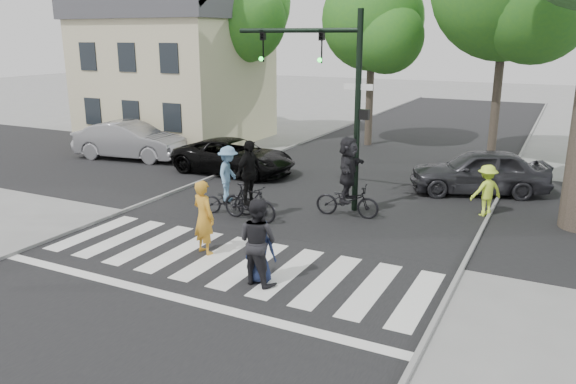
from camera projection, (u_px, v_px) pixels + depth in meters
name	position (u px, v px, depth m)	size (l,w,h in m)	color
ground	(209.00, 276.00, 12.67)	(120.00, 120.00, 0.00)	gray
road_stem	(303.00, 215.00, 16.97)	(10.00, 70.00, 0.01)	black
road_cross	(340.00, 192.00, 19.55)	(70.00, 10.00, 0.01)	black
curb_left	(169.00, 194.00, 19.15)	(0.10, 70.00, 0.10)	gray
curb_right	(476.00, 240.00, 14.76)	(0.10, 70.00, 0.10)	gray
crosswalk	(225.00, 266.00, 13.24)	(10.00, 3.85, 0.01)	silver
traffic_signal	(332.00, 82.00, 16.80)	(4.45, 0.29, 6.00)	black
bg_tree_0	(163.00, 19.00, 30.74)	(5.46, 5.20, 8.97)	brown
bg_tree_1	(236.00, 6.00, 27.97)	(6.09, 5.80, 9.80)	brown
bg_tree_2	(376.00, 24.00, 26.17)	(5.04, 4.80, 8.40)	brown
house	(175.00, 65.00, 28.66)	(8.40, 8.10, 8.82)	beige
pedestrian_woman	(204.00, 217.00, 13.80)	(0.68, 0.45, 1.87)	gold
pedestrian_child	(260.00, 251.00, 12.23)	(0.71, 0.46, 1.45)	#17203E
pedestrian_adult	(258.00, 241.00, 12.10)	(0.94, 0.73, 1.93)	black
cyclist_left	(229.00, 185.00, 16.85)	(1.75, 1.20, 2.10)	black
cyclist_mid	(249.00, 188.00, 16.27)	(1.86, 1.15, 2.39)	black
cyclist_right	(348.00, 182.00, 16.59)	(1.98, 1.84, 2.43)	black
car_suv	(234.00, 157.00, 21.98)	(2.26, 4.90, 1.36)	black
car_silver	(130.00, 140.00, 24.59)	(1.73, 4.97, 1.64)	gray
car_grey	(479.00, 171.00, 19.17)	(1.84, 4.58, 1.56)	#333338
bystander_hivis	(486.00, 191.00, 16.76)	(1.01, 0.58, 1.57)	#D7FF3E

